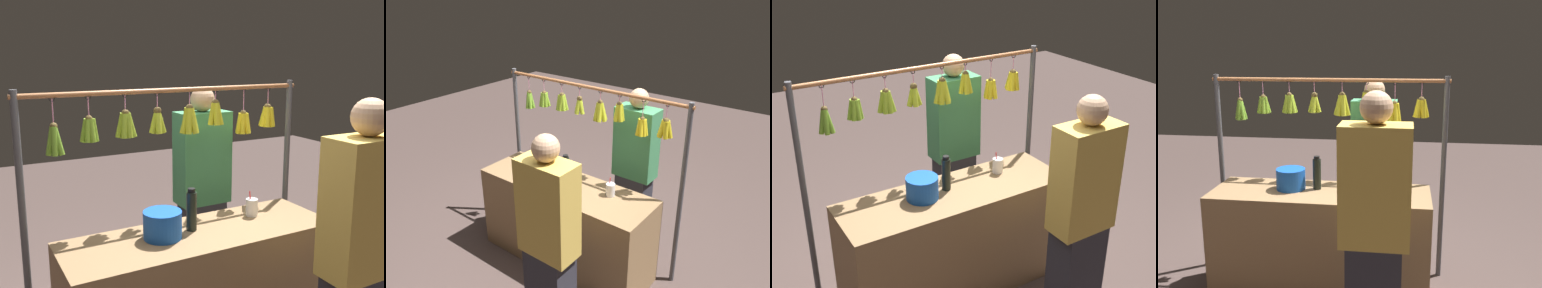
% 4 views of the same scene
% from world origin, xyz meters
% --- Properties ---
extents(ground_plane, '(12.00, 12.00, 0.00)m').
position_xyz_m(ground_plane, '(0.00, 0.00, 0.00)').
color(ground_plane, '#4D3D39').
extents(market_counter, '(1.74, 0.57, 0.87)m').
position_xyz_m(market_counter, '(0.00, 0.00, 0.44)').
color(market_counter, olive).
rests_on(market_counter, ground).
extents(display_rack, '(2.03, 0.14, 1.76)m').
position_xyz_m(display_rack, '(-0.02, -0.38, 1.32)').
color(display_rack, '#4C4C51').
rests_on(display_rack, ground).
extents(water_bottle, '(0.07, 0.07, 0.27)m').
position_xyz_m(water_bottle, '(0.04, -0.06, 1.00)').
color(water_bottle, black).
rests_on(water_bottle, market_counter).
extents(blue_bucket, '(0.23, 0.23, 0.17)m').
position_xyz_m(blue_bucket, '(0.25, -0.03, 0.95)').
color(blue_bucket, blue).
rests_on(blue_bucket, market_counter).
extents(drink_cup, '(0.08, 0.08, 0.17)m').
position_xyz_m(drink_cup, '(-0.45, -0.09, 0.93)').
color(drink_cup, silver).
rests_on(drink_cup, market_counter).
extents(vendor_person, '(0.41, 0.22, 1.72)m').
position_xyz_m(vendor_person, '(-0.38, -0.64, 0.85)').
color(vendor_person, '#2D2D38').
rests_on(vendor_person, ground).
extents(customer_person, '(0.42, 0.23, 1.75)m').
position_xyz_m(customer_person, '(-0.50, 0.79, 0.87)').
color(customer_person, '#2D2D38').
rests_on(customer_person, ground).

